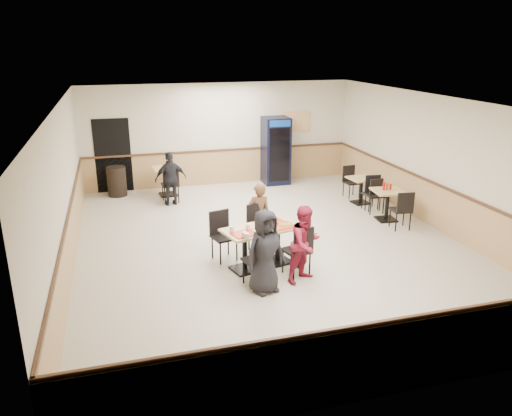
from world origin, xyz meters
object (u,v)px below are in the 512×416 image
object	(u,v)px
lone_diner	(171,179)
back_table	(167,177)
side_table_far	(361,186)
pepsi_cooler	(276,151)
main_table	(262,241)
side_table_near	(387,200)
diner_woman_right	(305,244)
diner_man_opposite	(259,215)
trash_bin	(117,181)
diner_woman_left	(265,252)

from	to	relation	value
lone_diner	back_table	world-z (taller)	lone_diner
side_table_far	pepsi_cooler	xyz separation A→B (m)	(-1.57, 2.55, 0.53)
main_table	side_table_near	size ratio (longest dim) A/B	2.08
diner_woman_right	diner_man_opposite	xyz separation A→B (m)	(-0.36, 1.76, -0.02)
side_table_near	side_table_far	bearing A→B (deg)	89.28
trash_bin	diner_woman_right	bearing A→B (deg)	-63.49
lone_diner	pepsi_cooler	bearing A→B (deg)	-165.60
diner_man_opposite	pepsi_cooler	bearing A→B (deg)	-112.12
pepsi_cooler	diner_woman_right	bearing A→B (deg)	-102.89
diner_woman_left	pepsi_cooler	bearing A→B (deg)	54.31
side_table_far	pepsi_cooler	distance (m)	3.04
main_table	side_table_far	size ratio (longest dim) A/B	2.25
diner_woman_right	lone_diner	size ratio (longest dim) A/B	0.99
diner_woman_left	pepsi_cooler	distance (m)	6.99
trash_bin	lone_diner	bearing A→B (deg)	-42.41
diner_woman_right	side_table_far	bearing A→B (deg)	24.16
diner_woman_left	lone_diner	bearing A→B (deg)	84.23
pepsi_cooler	main_table	bearing A→B (deg)	-110.08
side_table_near	trash_bin	distance (m)	7.34
main_table	diner_woman_right	size ratio (longest dim) A/B	1.14
diner_woman_left	diner_woman_right	size ratio (longest dim) A/B	1.05
main_table	side_table_near	world-z (taller)	main_table
lone_diner	back_table	xyz separation A→B (m)	(-0.00, 0.90, -0.18)
lone_diner	side_table_near	world-z (taller)	lone_diner
side_table_near	pepsi_cooler	bearing A→B (deg)	111.52
main_table	diner_woman_right	distance (m)	0.99
lone_diner	side_table_far	size ratio (longest dim) A/B	1.98
trash_bin	pepsi_cooler	bearing A→B (deg)	0.52
diner_woman_left	diner_woman_right	distance (m)	0.84
diner_woman_right	lone_diner	distance (m)	5.38
back_table	side_table_near	bearing A→B (deg)	-36.05
main_table	pepsi_cooler	bearing A→B (deg)	54.61
diner_woman_right	back_table	world-z (taller)	diner_woman_right
side_table_far	diner_woman_right	bearing A→B (deg)	-128.95
back_table	diner_man_opposite	bearing A→B (deg)	-71.27
side_table_far	trash_bin	xyz separation A→B (m)	(-6.24, 2.51, -0.05)
diner_woman_left	diner_man_opposite	size ratio (longest dim) A/B	1.08
diner_man_opposite	back_table	bearing A→B (deg)	-71.26
side_table_far	main_table	bearing A→B (deg)	-140.31
diner_man_opposite	side_table_near	world-z (taller)	diner_man_opposite
diner_man_opposite	side_table_near	size ratio (longest dim) A/B	1.77
diner_man_opposite	side_table_near	distance (m)	3.50
main_table	lone_diner	xyz separation A→B (m)	(-1.20, 4.31, 0.18)
diner_woman_right	side_table_near	world-z (taller)	diner_woman_right
side_table_far	pepsi_cooler	world-z (taller)	pepsi_cooler
main_table	back_table	bearing A→B (deg)	88.20
diner_man_opposite	side_table_far	distance (m)	4.02
lone_diner	trash_bin	xyz separation A→B (m)	(-1.37, 1.25, -0.30)
main_table	diner_woman_right	bearing A→B (deg)	-67.62
side_table_far	back_table	bearing A→B (deg)	156.08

